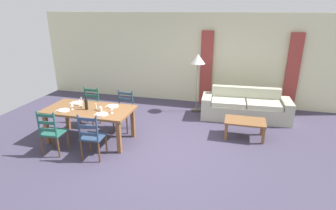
{
  "coord_description": "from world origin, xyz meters",
  "views": [
    {
      "loc": [
        1.46,
        -4.89,
        2.82
      ],
      "look_at": [
        0.01,
        0.67,
        0.75
      ],
      "focal_mm": 29.01,
      "sensor_mm": 36.0,
      "label": 1
    }
  ],
  "objects_px": {
    "dining_chair_near_left": "(52,132)",
    "dining_chair_far_right": "(124,111)",
    "wine_glass_far_left": "(80,101)",
    "dining_table": "(89,112)",
    "wine_bottle": "(86,104)",
    "dining_chair_near_right": "(92,136)",
    "couch": "(245,108)",
    "coffee_cup_primary": "(101,109)",
    "coffee_table": "(245,123)",
    "dining_chair_far_left": "(90,107)",
    "wine_glass_near_left": "(72,105)",
    "standing_lamp": "(198,62)",
    "wine_glass_near_right": "(111,108)"
  },
  "relations": [
    {
      "from": "wine_glass_far_left",
      "to": "coffee_table",
      "type": "height_order",
      "value": "wine_glass_far_left"
    },
    {
      "from": "wine_glass_near_left",
      "to": "dining_table",
      "type": "bearing_deg",
      "value": 25.8
    },
    {
      "from": "dining_chair_far_right",
      "to": "standing_lamp",
      "type": "relative_size",
      "value": 0.59
    },
    {
      "from": "dining_chair_near_right",
      "to": "dining_chair_near_left",
      "type": "bearing_deg",
      "value": -177.91
    },
    {
      "from": "coffee_table",
      "to": "dining_chair_far_left",
      "type": "bearing_deg",
      "value": -176.44
    },
    {
      "from": "dining_chair_near_right",
      "to": "coffee_cup_primary",
      "type": "bearing_deg",
      "value": 101.28
    },
    {
      "from": "standing_lamp",
      "to": "wine_glass_near_right",
      "type": "bearing_deg",
      "value": -118.79
    },
    {
      "from": "dining_chair_far_right",
      "to": "wine_glass_near_left",
      "type": "height_order",
      "value": "dining_chair_far_right"
    },
    {
      "from": "wine_glass_near_left",
      "to": "couch",
      "type": "height_order",
      "value": "wine_glass_near_left"
    },
    {
      "from": "dining_chair_far_left",
      "to": "dining_chair_far_right",
      "type": "relative_size",
      "value": 1.0
    },
    {
      "from": "wine_bottle",
      "to": "couch",
      "type": "xyz_separation_m",
      "value": [
        3.36,
        2.27,
        -0.58
      ]
    },
    {
      "from": "wine_glass_near_right",
      "to": "standing_lamp",
      "type": "xyz_separation_m",
      "value": [
        1.39,
        2.52,
        0.55
      ]
    },
    {
      "from": "wine_bottle",
      "to": "coffee_table",
      "type": "relative_size",
      "value": 0.35
    },
    {
      "from": "coffee_cup_primary",
      "to": "couch",
      "type": "bearing_deg",
      "value": 36.99
    },
    {
      "from": "wine_glass_far_left",
      "to": "coffee_table",
      "type": "xyz_separation_m",
      "value": [
        3.62,
        0.87,
        -0.51
      ]
    },
    {
      "from": "dining_chair_far_left",
      "to": "wine_glass_far_left",
      "type": "xyz_separation_m",
      "value": [
        0.14,
        -0.63,
        0.38
      ]
    },
    {
      "from": "dining_table",
      "to": "coffee_cup_primary",
      "type": "bearing_deg",
      "value": -11.44
    },
    {
      "from": "dining_table",
      "to": "wine_bottle",
      "type": "distance_m",
      "value": 0.21
    },
    {
      "from": "wine_glass_far_left",
      "to": "couch",
      "type": "distance_m",
      "value": 4.22
    },
    {
      "from": "dining_chair_near_right",
      "to": "standing_lamp",
      "type": "bearing_deg",
      "value": 63.62
    },
    {
      "from": "dining_chair_far_right",
      "to": "coffee_table",
      "type": "distance_m",
      "value": 2.84
    },
    {
      "from": "couch",
      "to": "dining_chair_far_right",
      "type": "bearing_deg",
      "value": -152.27
    },
    {
      "from": "wine_glass_far_left",
      "to": "wine_bottle",
      "type": "bearing_deg",
      "value": -33.75
    },
    {
      "from": "coffee_table",
      "to": "coffee_cup_primary",
      "type": "bearing_deg",
      "value": -160.58
    },
    {
      "from": "wine_glass_near_right",
      "to": "dining_chair_near_left",
      "type": "bearing_deg",
      "value": -148.72
    },
    {
      "from": "dining_chair_far_left",
      "to": "wine_glass_far_left",
      "type": "distance_m",
      "value": 0.75
    },
    {
      "from": "dining_chair_near_left",
      "to": "wine_glass_near_right",
      "type": "xyz_separation_m",
      "value": [
        1.02,
        0.62,
        0.38
      ]
    },
    {
      "from": "wine_bottle",
      "to": "couch",
      "type": "bearing_deg",
      "value": 34.02
    },
    {
      "from": "wine_glass_far_left",
      "to": "dining_chair_near_left",
      "type": "bearing_deg",
      "value": -98.13
    },
    {
      "from": "wine_glass_near_left",
      "to": "wine_glass_far_left",
      "type": "xyz_separation_m",
      "value": [
        0.02,
        0.28,
        0.0
      ]
    },
    {
      "from": "wine_glass_near_left",
      "to": "dining_chair_far_left",
      "type": "bearing_deg",
      "value": 97.91
    },
    {
      "from": "dining_chair_near_left",
      "to": "dining_chair_far_right",
      "type": "bearing_deg",
      "value": 58.05
    },
    {
      "from": "dining_chair_near_right",
      "to": "dining_chair_far_right",
      "type": "xyz_separation_m",
      "value": [
        0.05,
        1.43,
        0.0
      ]
    },
    {
      "from": "standing_lamp",
      "to": "coffee_table",
      "type": "bearing_deg",
      "value": -46.43
    },
    {
      "from": "dining_chair_near_right",
      "to": "couch",
      "type": "xyz_separation_m",
      "value": [
        2.89,
        2.93,
        -0.19
      ]
    },
    {
      "from": "dining_table",
      "to": "dining_chair_near_right",
      "type": "xyz_separation_m",
      "value": [
        0.45,
        -0.72,
        -0.19
      ]
    },
    {
      "from": "wine_glass_far_left",
      "to": "dining_chair_near_right",
      "type": "bearing_deg",
      "value": -48.77
    },
    {
      "from": "wine_glass_near_left",
      "to": "dining_chair_near_left",
      "type": "bearing_deg",
      "value": -100.35
    },
    {
      "from": "dining_chair_near_left",
      "to": "wine_bottle",
      "type": "distance_m",
      "value": 0.89
    },
    {
      "from": "coffee_cup_primary",
      "to": "couch",
      "type": "distance_m",
      "value": 3.82
    },
    {
      "from": "dining_table",
      "to": "coffee_cup_primary",
      "type": "xyz_separation_m",
      "value": [
        0.32,
        -0.06,
        0.13
      ]
    },
    {
      "from": "dining_chair_near_left",
      "to": "coffee_cup_primary",
      "type": "bearing_deg",
      "value": 42.92
    },
    {
      "from": "dining_chair_near_right",
      "to": "coffee_table",
      "type": "bearing_deg",
      "value": 30.78
    },
    {
      "from": "dining_chair_near_left",
      "to": "coffee_cup_primary",
      "type": "relative_size",
      "value": 10.67
    },
    {
      "from": "dining_chair_far_left",
      "to": "coffee_table",
      "type": "distance_m",
      "value": 3.77
    },
    {
      "from": "wine_glass_far_left",
      "to": "coffee_cup_primary",
      "type": "xyz_separation_m",
      "value": [
        0.61,
        -0.19,
        -0.07
      ]
    },
    {
      "from": "dining_chair_near_right",
      "to": "coffee_cup_primary",
      "type": "height_order",
      "value": "dining_chair_near_right"
    },
    {
      "from": "wine_glass_near_right",
      "to": "couch",
      "type": "bearing_deg",
      "value": 40.55
    },
    {
      "from": "dining_chair_far_right",
      "to": "wine_bottle",
      "type": "distance_m",
      "value": 1.01
    },
    {
      "from": "dining_table",
      "to": "couch",
      "type": "height_order",
      "value": "couch"
    }
  ]
}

